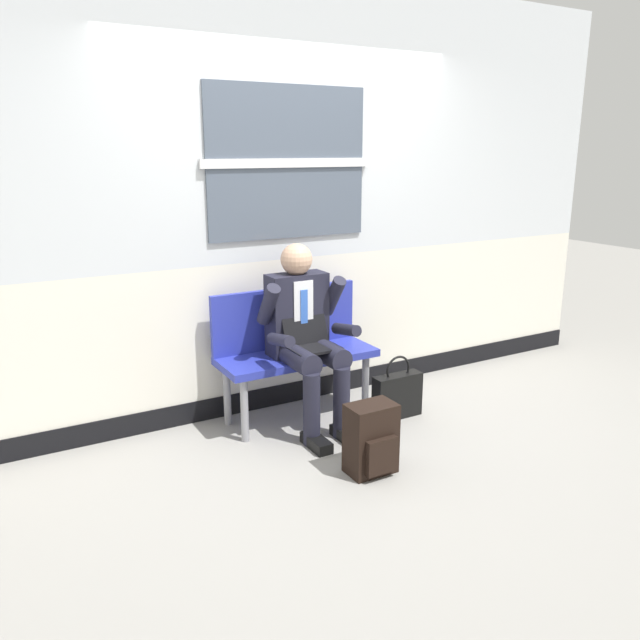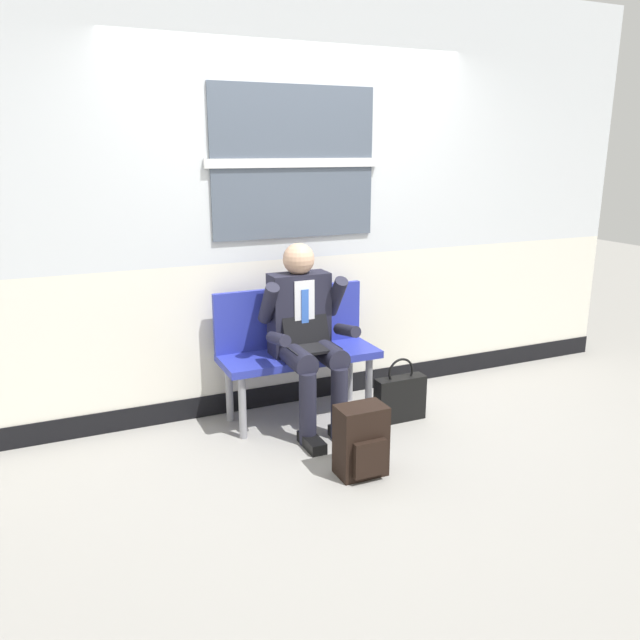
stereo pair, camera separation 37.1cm
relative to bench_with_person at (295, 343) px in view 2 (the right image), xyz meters
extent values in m
plane|color=gray|center=(0.13, -0.45, -0.52)|extent=(18.00, 18.00, 0.00)
cube|color=silver|center=(0.13, 0.28, 1.48)|extent=(5.70, 0.12, 1.86)
cube|color=silver|center=(0.13, 0.28, 0.09)|extent=(5.70, 0.12, 0.93)
cube|color=black|center=(0.13, 0.28, -0.45)|extent=(5.70, 0.14, 0.15)
cube|color=#4C5666|center=(0.09, 0.21, 1.20)|extent=(1.17, 0.02, 1.00)
cube|color=silver|center=(0.09, 0.20, 1.20)|extent=(1.25, 0.03, 0.06)
cube|color=#28339E|center=(0.00, -0.07, -0.07)|extent=(1.08, 0.42, 0.05)
cube|color=#28339E|center=(0.00, 0.11, 0.16)|extent=(1.08, 0.04, 0.42)
cylinder|color=gray|center=(-0.46, -0.22, -0.31)|extent=(0.05, 0.05, 0.43)
cylinder|color=gray|center=(-0.46, 0.08, -0.31)|extent=(0.05, 0.05, 0.43)
cylinder|color=gray|center=(0.46, -0.22, -0.31)|extent=(0.05, 0.05, 0.43)
cylinder|color=gray|center=(0.46, 0.08, -0.31)|extent=(0.05, 0.05, 0.43)
cylinder|color=#1E1E2D|center=(-0.11, -0.28, 0.00)|extent=(0.15, 0.40, 0.15)
cylinder|color=#1E1E2D|center=(-0.11, -0.47, -0.29)|extent=(0.11, 0.11, 0.48)
cube|color=black|center=(-0.11, -0.53, -0.49)|extent=(0.10, 0.26, 0.07)
cylinder|color=#1E1E2D|center=(0.11, -0.28, 0.00)|extent=(0.15, 0.40, 0.15)
cylinder|color=#1E1E2D|center=(0.11, -0.47, -0.29)|extent=(0.11, 0.11, 0.48)
cube|color=black|center=(0.11, -0.53, -0.49)|extent=(0.10, 0.26, 0.07)
cube|color=#1E1E2D|center=(0.00, -0.07, 0.23)|extent=(0.40, 0.18, 0.55)
cube|color=silver|center=(0.00, -0.17, 0.28)|extent=(0.14, 0.01, 0.39)
cube|color=blue|center=(0.00, -0.17, 0.25)|extent=(0.05, 0.01, 0.33)
sphere|color=tan|center=(0.00, -0.07, 0.60)|extent=(0.21, 0.21, 0.21)
cylinder|color=#1E1E2D|center=(-0.24, -0.14, 0.34)|extent=(0.09, 0.25, 0.30)
cylinder|color=#1E1E2D|center=(-0.24, -0.31, 0.15)|extent=(0.08, 0.27, 0.12)
cylinder|color=#1E1E2D|center=(0.24, -0.14, 0.34)|extent=(0.09, 0.25, 0.30)
cylinder|color=#1E1E2D|center=(0.24, -0.31, 0.15)|extent=(0.08, 0.27, 0.12)
cube|color=black|center=(0.00, -0.31, 0.05)|extent=(0.32, 0.22, 0.02)
cube|color=black|center=(0.00, -0.18, 0.16)|extent=(0.32, 0.08, 0.21)
cube|color=black|center=(0.02, -0.95, -0.32)|extent=(0.28, 0.18, 0.42)
cube|color=black|center=(0.02, -1.06, -0.38)|extent=(0.20, 0.04, 0.21)
cube|color=black|center=(0.61, -0.39, -0.37)|extent=(0.36, 0.11, 0.31)
torus|color=black|center=(0.61, -0.39, -0.17)|extent=(0.20, 0.02, 0.20)
camera|label=1|loc=(-1.88, -3.69, 1.29)|focal=35.41mm
camera|label=2|loc=(-1.55, -3.86, 1.29)|focal=35.41mm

